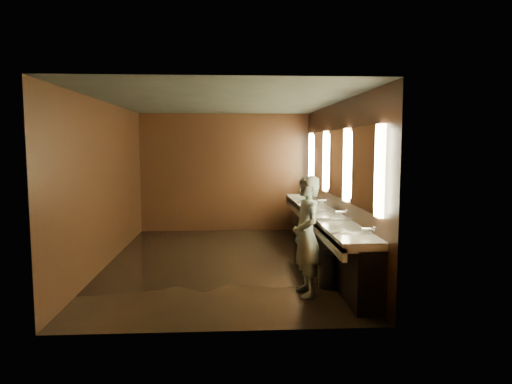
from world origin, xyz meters
TOP-DOWN VIEW (x-y plane):
  - floor at (0.00, 0.00)m, footprint 6.00×6.00m
  - ceiling at (0.00, 0.00)m, footprint 4.00×6.00m
  - wall_back at (0.00, 3.00)m, footprint 4.00×0.02m
  - wall_front at (0.00, -3.00)m, footprint 4.00×0.02m
  - wall_left at (-2.00, 0.00)m, footprint 0.02×6.00m
  - wall_right at (2.00, 0.00)m, footprint 0.02×6.00m
  - sink_counter at (1.79, 0.00)m, footprint 0.55×5.40m
  - mirror_band at (1.98, -0.00)m, footprint 0.06×5.03m
  - person at (1.17, -1.82)m, footprint 0.47×0.65m
  - trash_bin at (1.58, -1.51)m, footprint 0.39×0.39m

SIDE VIEW (x-z plane):
  - floor at x=0.00m, z-range 0.00..0.00m
  - trash_bin at x=1.58m, z-range 0.00..0.52m
  - sink_counter at x=1.79m, z-range -0.01..1.00m
  - person at x=1.17m, z-range 0.00..1.65m
  - wall_back at x=0.00m, z-range 0.00..2.80m
  - wall_front at x=0.00m, z-range 0.00..2.80m
  - wall_left at x=-2.00m, z-range 0.00..2.80m
  - wall_right at x=2.00m, z-range 0.00..2.80m
  - mirror_band at x=1.98m, z-range 1.17..2.32m
  - ceiling at x=0.00m, z-range 2.79..2.81m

